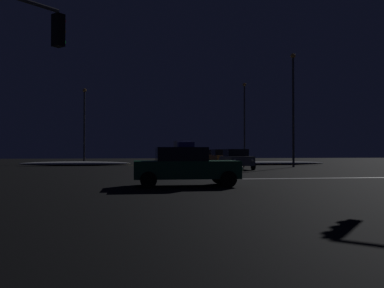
% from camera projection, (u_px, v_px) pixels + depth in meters
% --- Properties ---
extents(ground, '(120.00, 120.00, 0.10)m').
position_uv_depth(ground, '(217.00, 180.00, 20.78)').
color(ground, black).
extents(stop_line_north, '(0.35, 15.04, 0.01)m').
position_uv_depth(stop_line_north, '(192.00, 171.00, 29.45)').
color(stop_line_north, white).
rests_on(stop_line_north, ground).
extents(centre_line_ns, '(22.00, 0.15, 0.01)m').
position_uv_depth(centre_line_ns, '(175.00, 165.00, 40.93)').
color(centre_line_ns, yellow).
rests_on(centre_line_ns, ground).
extents(crosswalk_bar_east, '(15.04, 0.40, 0.01)m').
position_uv_depth(crosswalk_bar_east, '(380.00, 178.00, 22.06)').
color(crosswalk_bar_east, white).
rests_on(crosswalk_bar_east, ground).
extents(snow_bank_left_curb, '(10.44, 1.50, 0.41)m').
position_uv_depth(snow_bank_left_curb, '(76.00, 164.00, 39.79)').
color(snow_bank_left_curb, white).
rests_on(snow_bank_left_curb, ground).
extents(snow_bank_right_curb, '(11.84, 1.50, 0.37)m').
position_uv_depth(snow_bank_right_curb, '(269.00, 163.00, 42.08)').
color(snow_bank_right_curb, white).
rests_on(snow_bank_right_curb, ground).
extents(sedan_gray, '(2.02, 4.33, 1.57)m').
position_uv_depth(sedan_gray, '(236.00, 159.00, 32.36)').
color(sedan_gray, slate).
rests_on(sedan_gray, ground).
extents(sedan_orange, '(2.02, 4.33, 1.57)m').
position_uv_depth(sedan_orange, '(222.00, 158.00, 37.97)').
color(sedan_orange, '#C66014').
rests_on(sedan_orange, ground).
extents(sedan_silver, '(2.02, 4.33, 1.57)m').
position_uv_depth(sedan_silver, '(206.00, 157.00, 43.54)').
color(sedan_silver, '#B7B7BC').
rests_on(sedan_silver, ground).
extents(sedan_blue, '(2.02, 4.33, 1.57)m').
position_uv_depth(sedan_blue, '(198.00, 156.00, 48.80)').
color(sedan_blue, navy).
rests_on(sedan_blue, ground).
extents(sedan_white, '(2.02, 4.33, 1.57)m').
position_uv_depth(sedan_white, '(194.00, 156.00, 54.13)').
color(sedan_white, silver).
rests_on(sedan_white, ground).
extents(sedan_black, '(2.02, 4.33, 1.57)m').
position_uv_depth(sedan_black, '(187.00, 155.00, 59.95)').
color(sedan_black, black).
rests_on(sedan_black, ground).
extents(box_truck, '(2.68, 8.28, 3.08)m').
position_uv_depth(box_truck, '(183.00, 149.00, 66.88)').
color(box_truck, navy).
rests_on(box_truck, ground).
extents(sedan_green_crossing, '(4.33, 2.02, 1.57)m').
position_uv_depth(sedan_green_crossing, '(185.00, 166.00, 16.78)').
color(sedan_green_crossing, '#14512D').
rests_on(sedan_green_crossing, ground).
extents(streetlamp_right_far, '(0.44, 0.44, 10.04)m').
position_uv_depth(streetlamp_right_far, '(244.00, 117.00, 52.34)').
color(streetlamp_right_far, '#424247').
rests_on(streetlamp_right_far, ground).
extents(streetlamp_left_far, '(0.44, 0.44, 8.91)m').
position_uv_depth(streetlamp_left_far, '(84.00, 120.00, 49.50)').
color(streetlamp_left_far, '#424247').
rests_on(streetlamp_left_far, ground).
extents(streetlamp_right_near, '(0.44, 0.44, 10.05)m').
position_uv_depth(streetlamp_right_near, '(293.00, 102.00, 36.50)').
color(streetlamp_right_near, '#424247').
rests_on(streetlamp_right_near, ground).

